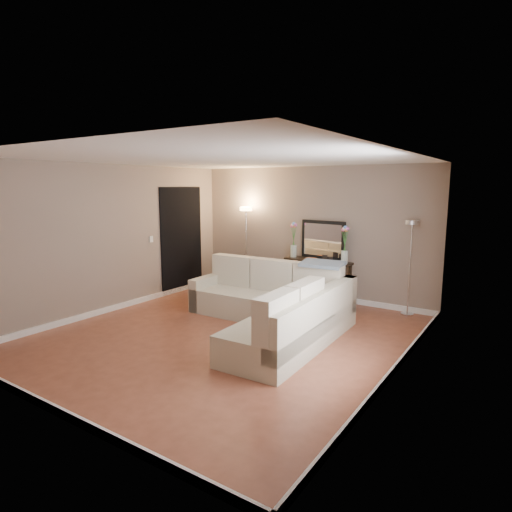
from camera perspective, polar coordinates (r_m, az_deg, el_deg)
The scene contains 23 objects.
floor at distance 6.57m, azimuth -3.93°, elevation -10.52°, with size 5.00×5.50×0.01m, color brown.
ceiling at distance 6.19m, azimuth -4.21°, elevation 12.86°, with size 5.00×5.50×0.01m, color white.
wall_back at distance 8.58m, azimuth 7.27°, elevation 3.09°, with size 5.00×0.02×2.60m, color gray.
wall_front at distance 4.43m, azimuth -26.44°, elevation -3.66°, with size 5.00×0.02×2.60m, color gray.
wall_left at distance 8.02m, azimuth -18.44°, elevation 2.25°, with size 0.02×5.50×2.60m, color gray.
wall_right at distance 5.13m, azimuth 18.74°, elevation -1.51°, with size 0.02×5.50×2.60m, color gray.
baseboard_back at distance 8.78m, azimuth 7.03°, elevation -5.06°, with size 5.00×0.03×0.10m, color white.
baseboard_front at distance 4.86m, azimuth -25.06°, elevation -18.14°, with size 5.00×0.03×0.10m, color white.
baseboard_left at distance 8.24m, azimuth -17.88°, elevation -6.42°, with size 0.03×5.50×0.10m, color white.
baseboard_right at distance 5.50m, azimuth 17.78°, elevation -14.38°, with size 0.03×5.50×0.10m, color white.
doorway at distance 9.15m, azimuth -9.87°, elevation 2.15°, with size 0.02×1.20×2.20m, color black.
switch_plate at distance 8.55m, azimuth -13.80°, elevation 2.20°, with size 0.02×0.08×0.12m, color white.
sectional_sofa at distance 6.75m, azimuth 2.61°, elevation -6.70°, with size 2.81×2.65×0.97m.
throw_blanket at distance 7.01m, azimuth 8.83°, elevation -1.05°, with size 0.69×0.40×0.05m, color slate.
console_table at distance 8.35m, azimuth 7.67°, elevation -2.90°, with size 1.37×0.52×0.82m.
leaning_mirror at distance 8.33m, azimuth 8.91°, elevation 2.14°, with size 0.95×0.15×0.74m.
table_decor at distance 8.21m, azimuth 8.07°, elevation -0.40°, with size 0.57×0.16×0.13m.
flower_vase_left at distance 8.51m, azimuth 5.04°, elevation 1.81°, with size 0.16×0.14×0.71m.
flower_vase_right at distance 7.91m, azimuth 11.74°, elevation 1.08°, with size 0.16×0.14×0.71m.
floor_lamp_lit at distance 9.11m, azimuth -1.33°, elevation 3.27°, with size 0.31×0.31×1.78m.
floor_lamp_unlit at distance 7.73m, azimuth 19.96°, elevation 0.93°, with size 0.24×0.24×1.65m.
charcoal_rug at distance 9.05m, azimuth -2.61°, elevation -4.84°, with size 1.16×0.87×0.02m, color black.
black_bag at distance 9.00m, azimuth -3.95°, elevation -4.00°, with size 0.33×0.23×0.21m, color black.
Camera 1 is at (3.78, -4.89, 2.22)m, focal length 30.00 mm.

